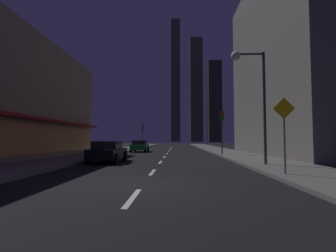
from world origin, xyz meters
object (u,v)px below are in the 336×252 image
street_lamp_right (250,79)px  car_parked_far (140,146)px  fire_hydrant_far_left (111,150)px  car_parked_near (108,151)px  pedestrian_crossing_sign (284,128)px  traffic_light_far_left (142,131)px  traffic_light_near_right (222,123)px

street_lamp_right → car_parked_far: bearing=118.2°
fire_hydrant_far_left → street_lamp_right: size_ratio=0.10×
car_parked_near → pedestrian_crossing_sign: 11.36m
traffic_light_far_left → street_lamp_right: street_lamp_right is taller
car_parked_near → traffic_light_near_right: traffic_light_near_right is taller
car_parked_far → fire_hydrant_far_left: size_ratio=6.48×
car_parked_near → street_lamp_right: street_lamp_right is taller
traffic_light_near_right → street_lamp_right: size_ratio=0.64×
traffic_light_far_left → pedestrian_crossing_sign: bearing=-73.0°
street_lamp_right → car_parked_near: bearing=164.3°
car_parked_far → street_lamp_right: (8.98, -16.74, 4.33)m
traffic_light_far_left → pedestrian_crossing_sign: 37.99m
car_parked_near → traffic_light_near_right: 11.92m
pedestrian_crossing_sign → car_parked_near: bearing=144.6°
street_lamp_right → traffic_light_near_right: bearing=89.3°
fire_hydrant_far_left → pedestrian_crossing_sign: pedestrian_crossing_sign is taller
fire_hydrant_far_left → street_lamp_right: 16.94m
traffic_light_near_right → traffic_light_far_left: 25.02m
car_parked_far → pedestrian_crossing_sign: size_ratio=1.34×
street_lamp_right → pedestrian_crossing_sign: size_ratio=2.09×
fire_hydrant_far_left → traffic_light_far_left: size_ratio=0.16×
car_parked_near → fire_hydrant_far_left: 9.52m
car_parked_far → traffic_light_far_left: traffic_light_far_left is taller
car_parked_near → traffic_light_near_right: (9.10, 7.30, 2.45)m
fire_hydrant_far_left → pedestrian_crossing_sign: 19.59m
car_parked_far → car_parked_near: bearing=-90.0°
car_parked_far → fire_hydrant_far_left: 5.49m
traffic_light_near_right → traffic_light_far_left: bearing=116.1°
car_parked_near → car_parked_far: (0.00, 14.21, 0.00)m
car_parked_far → traffic_light_near_right: size_ratio=1.01×
street_lamp_right → traffic_light_far_left: bearing=108.6°
car_parked_far → street_lamp_right: bearing=-61.8°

